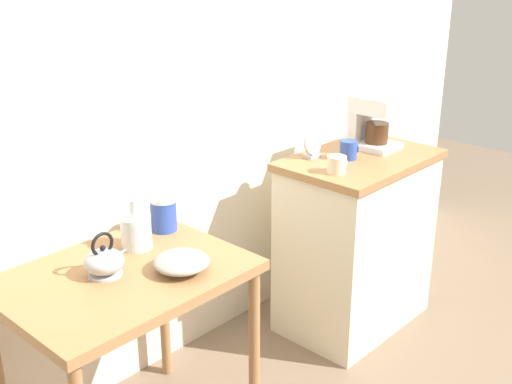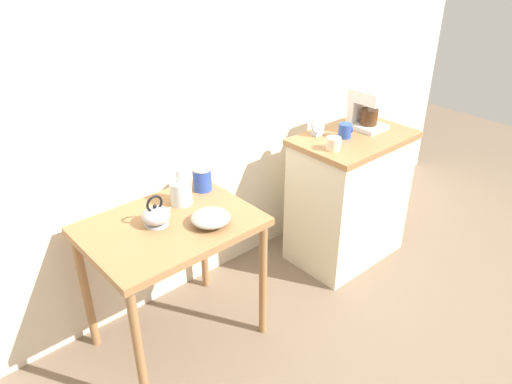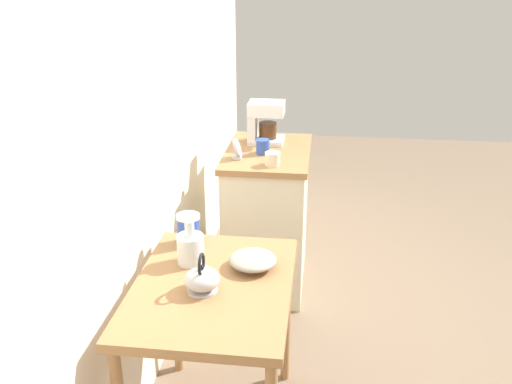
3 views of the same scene
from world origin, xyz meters
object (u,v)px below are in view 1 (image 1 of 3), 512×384
Objects in this scene: teakettle at (104,261)px; coffee_maker at (372,119)px; bowl_stoneware at (181,262)px; mug_blue at (349,150)px; table_clock at (312,147)px; glass_carafe_vase at (136,231)px; canister_enamel at (164,214)px; mug_small_cream at (337,164)px.

coffee_maker is at bearing -2.33° from teakettle.
bowl_stoneware is 1.12m from mug_blue.
mug_blue is at bearing -53.93° from table_clock.
glass_carafe_vase is 0.75× the size of coffee_maker.
table_clock is (1.21, 0.05, 0.13)m from teakettle.
canister_enamel is at bearing 15.99° from glass_carafe_vase.
table_clock is (1.00, -0.04, 0.11)m from glass_carafe_vase.
coffee_maker is 0.25m from mug_blue.
bowl_stoneware is 1.42× the size of canister_enamel.
coffee_maker reaches higher than teakettle.
bowl_stoneware is 2.14× the size of mug_small_cream.
canister_enamel is 0.84m from table_clock.
coffee_maker reaches higher than mug_small_cream.
coffee_maker is at bearing 6.54° from mug_blue.
table_clock is at bearing 161.03° from coffee_maker.
teakettle is at bearing 139.45° from bowl_stoneware.
glass_carafe_vase is 2.19× the size of mug_blue.
mug_small_cream is at bearing -113.92° from table_clock.
teakettle is 1.23× the size of canister_enamel.
teakettle reaches higher than bowl_stoneware.
table_clock reaches higher than teakettle.
teakettle is 1.32m from mug_blue.
glass_carafe_vase is (0.01, 0.27, 0.03)m from bowl_stoneware.
bowl_stoneware is at bearing -119.93° from canister_enamel.
teakettle is 1.21m from table_clock.
glass_carafe_vase is 2.10× the size of mug_small_cream.
table_clock is at bearing 66.08° from mug_small_cream.
table_clock is at bearing -6.52° from canister_enamel.
coffee_maker reaches higher than bowl_stoneware.
glass_carafe_vase is 0.94m from mug_small_cream.
coffee_maker is (1.33, 0.11, 0.24)m from bowl_stoneware.
teakettle is 1.44× the size of table_clock.
coffee_maker is at bearing -6.75° from glass_carafe_vase.
coffee_maker is 2.20× the size of table_clock.
bowl_stoneware is 1.67× the size of table_clock.
mug_small_cream reaches higher than glass_carafe_vase.
coffee_maker is at bearing -18.97° from table_clock.
canister_enamel is at bearing 169.84° from coffee_maker.
table_clock is (0.10, 0.21, 0.01)m from mug_small_cream.
canister_enamel is 0.53× the size of coffee_maker.
mug_blue reaches higher than bowl_stoneware.
mug_blue is at bearing -173.46° from coffee_maker.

